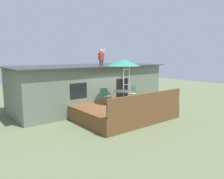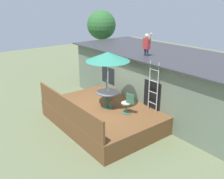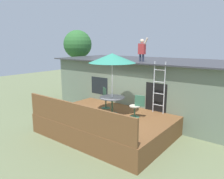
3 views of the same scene
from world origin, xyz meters
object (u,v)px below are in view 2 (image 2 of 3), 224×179
at_px(patio_chair_left, 107,90).
at_px(backyard_tree, 101,26).
at_px(person_figure, 147,43).
at_px(step_ladder, 153,87).
at_px(patio_table, 108,95).
at_px(patio_chair_right, 128,103).
at_px(patio_umbrella, 108,57).

bearing_deg(patio_chair_left, backyard_tree, -179.63).
xyz_separation_m(person_figure, backyard_tree, (-6.67, 2.15, 0.12)).
xyz_separation_m(step_ladder, person_figure, (-1.37, 0.88, 1.59)).
height_order(step_ladder, backyard_tree, backyard_tree).
height_order(patio_table, step_ladder, step_ladder).
bearing_deg(patio_chair_right, backyard_tree, -44.25).
xyz_separation_m(patio_umbrella, step_ladder, (1.45, 1.34, -1.25)).
distance_m(patio_table, step_ladder, 2.04).
distance_m(patio_table, person_figure, 3.06).
bearing_deg(patio_chair_left, patio_table, 0.00).
relative_size(person_figure, patio_chair_right, 1.21).
bearing_deg(person_figure, patio_chair_right, -64.24).
xyz_separation_m(patio_umbrella, patio_chair_left, (-0.82, 0.55, -1.89)).
relative_size(patio_table, backyard_tree, 0.22).
xyz_separation_m(step_ladder, patio_chair_left, (-2.26, -0.79, -0.64)).
distance_m(patio_chair_left, patio_chair_right, 1.84).
height_order(patio_chair_left, backyard_tree, backyard_tree).
xyz_separation_m(patio_table, patio_chair_right, (1.01, 0.29, -0.13)).
distance_m(patio_table, backyard_tree, 8.22).
distance_m(step_ladder, patio_chair_right, 1.31).
bearing_deg(backyard_tree, person_figure, -17.90).
bearing_deg(person_figure, backyard_tree, 162.10).
bearing_deg(backyard_tree, patio_chair_left, -33.52).
relative_size(patio_umbrella, backyard_tree, 0.54).
distance_m(person_figure, patio_chair_right, 3.10).
relative_size(step_ladder, person_figure, 1.98).
bearing_deg(step_ladder, patio_umbrella, -137.18).
height_order(patio_table, patio_chair_left, patio_chair_left).
relative_size(patio_chair_left, patio_chair_right, 1.00).
relative_size(patio_table, patio_chair_left, 1.13).
bearing_deg(step_ladder, patio_chair_right, -112.62).
bearing_deg(patio_chair_left, patio_umbrella, 0.00).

